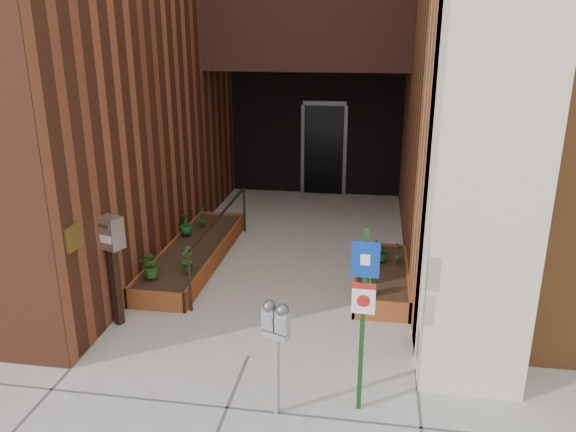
% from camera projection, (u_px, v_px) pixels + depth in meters
% --- Properties ---
extents(ground, '(80.00, 80.00, 0.00)m').
position_uv_depth(ground, '(248.00, 356.00, 6.84)').
color(ground, '#9E9991').
rests_on(ground, ground).
extents(planter_left, '(0.90, 3.60, 0.30)m').
position_uv_depth(planter_left, '(195.00, 254.00, 9.55)').
color(planter_left, brown).
rests_on(planter_left, ground).
extents(planter_right, '(0.80, 2.20, 0.30)m').
position_uv_depth(planter_right, '(382.00, 279.00, 8.61)').
color(planter_right, brown).
rests_on(planter_right, ground).
extents(handrail, '(0.04, 3.34, 0.90)m').
position_uv_depth(handrail, '(221.00, 223.00, 9.23)').
color(handrail, black).
rests_on(handrail, ground).
extents(parking_meter, '(0.30, 0.20, 1.28)m').
position_uv_depth(parking_meter, '(276.00, 329.00, 5.51)').
color(parking_meter, '#A09FA2').
rests_on(parking_meter, ground).
extents(sign_post, '(0.28, 0.07, 2.02)m').
position_uv_depth(sign_post, '(363.00, 302.00, 5.50)').
color(sign_post, '#153814').
rests_on(sign_post, ground).
extents(payment_dropbox, '(0.36, 0.32, 1.52)m').
position_uv_depth(payment_dropbox, '(112.00, 248.00, 7.24)').
color(payment_dropbox, black).
rests_on(payment_dropbox, ground).
extents(shrub_left_a, '(0.47, 0.47, 0.41)m').
position_uv_depth(shrub_left_a, '(152.00, 264.00, 8.24)').
color(shrub_left_a, '#2B5C1A').
rests_on(shrub_left_a, planter_left).
extents(shrub_left_b, '(0.29, 0.29, 0.38)m').
position_uv_depth(shrub_left_b, '(187.00, 259.00, 8.44)').
color(shrub_left_b, '#265718').
rests_on(shrub_left_b, planter_left).
extents(shrub_left_c, '(0.29, 0.29, 0.40)m').
position_uv_depth(shrub_left_c, '(186.00, 223.00, 9.94)').
color(shrub_left_c, '#18571C').
rests_on(shrub_left_c, planter_left).
extents(shrub_left_d, '(0.24, 0.24, 0.37)m').
position_uv_depth(shrub_left_d, '(202.00, 216.00, 10.38)').
color(shrub_left_d, '#255A19').
rests_on(shrub_left_d, planter_left).
extents(shrub_right_a, '(0.27, 0.27, 0.34)m').
position_uv_depth(shrub_right_a, '(370.00, 282.00, 7.74)').
color(shrub_right_a, '#265418').
rests_on(shrub_right_a, planter_right).
extents(shrub_right_b, '(0.24, 0.24, 0.32)m').
position_uv_depth(shrub_right_b, '(399.00, 252.00, 8.78)').
color(shrub_right_b, '#2A5E1A').
rests_on(shrub_right_b, planter_right).
extents(shrub_right_c, '(0.35, 0.35, 0.32)m').
position_uv_depth(shrub_right_c, '(382.00, 251.00, 8.82)').
color(shrub_right_c, '#215217').
rests_on(shrub_right_c, planter_right).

